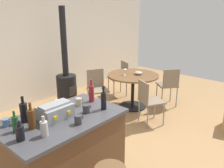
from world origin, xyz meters
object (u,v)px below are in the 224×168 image
object	(u,v)px
bottle_4	(91,93)
cup_2	(79,102)
kitchen_island	(65,151)
serving_bowl	(138,73)
dining_table	(133,82)
cup_1	(6,122)
toolbox	(55,111)
bottle_0	(20,133)
folding_chair_right	(97,87)
cup_4	(58,104)
cup_0	(78,120)
bottle_5	(31,119)
folding_chair_left	(120,76)
bottle_2	(24,112)
wine_glass	(125,70)
bottle_3	(104,100)
folding_chair_far	(169,84)
cup_3	(86,109)
folding_chair_near	(149,99)
bottle_6	(15,124)
bottle_1	(44,128)
wood_stove	(66,82)

from	to	relation	value
bottle_4	cup_2	bearing A→B (deg)	172.86
kitchen_island	serving_bowl	distance (m)	2.69
dining_table	cup_1	world-z (taller)	cup_1
toolbox	bottle_0	bearing A→B (deg)	-164.14
folding_chair_right	cup_4	world-z (taller)	cup_4
cup_0	bottle_5	bearing A→B (deg)	143.35
folding_chair_left	bottle_2	xyz separation A→B (m)	(-3.23, -1.29, 0.52)
dining_table	cup_2	world-z (taller)	cup_2
bottle_0	wine_glass	xyz separation A→B (m)	(2.89, 1.02, -0.13)
bottle_2	bottle_3	xyz separation A→B (m)	(0.83, -0.42, 0.00)
folding_chair_far	bottle_3	xyz separation A→B (m)	(-2.55, -0.46, 0.50)
bottle_5	cup_3	bearing A→B (deg)	-12.31
folding_chair_left	toolbox	size ratio (longest dim) A/B	2.31
folding_chair_near	folding_chair_left	size ratio (longest dim) A/B	1.00
bottle_3	folding_chair_far	bearing A→B (deg)	10.19
folding_chair_near	wine_glass	world-z (taller)	wine_glass
folding_chair_near	serving_bowl	distance (m)	0.88
folding_chair_near	bottle_3	xyz separation A→B (m)	(-1.54, -0.31, 0.52)
bottle_3	cup_1	bearing A→B (deg)	154.63
kitchen_island	serving_bowl	size ratio (longest dim) A/B	7.81
toolbox	bottle_6	size ratio (longest dim) A/B	1.63
folding_chair_far	toolbox	distance (m)	3.14
cup_2	serving_bowl	world-z (taller)	cup_2
bottle_1	cup_1	size ratio (longest dim) A/B	1.92
kitchen_island	folding_chair_left	size ratio (longest dim) A/B	1.65
folding_chair_near	folding_chair_right	size ratio (longest dim) A/B	0.97
bottle_5	cup_4	distance (m)	0.57
dining_table	cup_1	distance (m)	3.07
cup_2	cup_4	size ratio (longest dim) A/B	1.08
bottle_6	cup_4	size ratio (longest dim) A/B	2.12
bottle_1	cup_0	size ratio (longest dim) A/B	1.80
dining_table	wine_glass	distance (m)	0.34
folding_chair_right	bottle_5	distance (m)	2.58
bottle_3	cup_1	distance (m)	1.12
bottle_6	wood_stove	bearing A→B (deg)	42.19
bottle_0	bottle_1	size ratio (longest dim) A/B	0.96
folding_chair_near	cup_1	size ratio (longest dim) A/B	7.69
bottle_5	cup_4	bearing A→B (deg)	25.65
folding_chair_far	toolbox	xyz separation A→B (m)	(-3.10, -0.22, 0.47)
folding_chair_left	serving_bowl	world-z (taller)	folding_chair_left
kitchen_island	folding_chair_left	distance (m)	3.26
bottle_3	bottle_4	distance (m)	0.31
bottle_1	serving_bowl	bearing A→B (deg)	17.94
folding_chair_near	cup_4	bearing A→B (deg)	175.27
bottle_5	bottle_6	size ratio (longest dim) A/B	1.27
folding_chair_far	cup_0	distance (m)	3.10
folding_chair_left	bottle_1	size ratio (longest dim) A/B	4.02
bottle_1	bottle_4	xyz separation A→B (m)	(0.93, 0.30, 0.04)
toolbox	wine_glass	distance (m)	2.54
kitchen_island	cup_3	bearing A→B (deg)	-21.44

